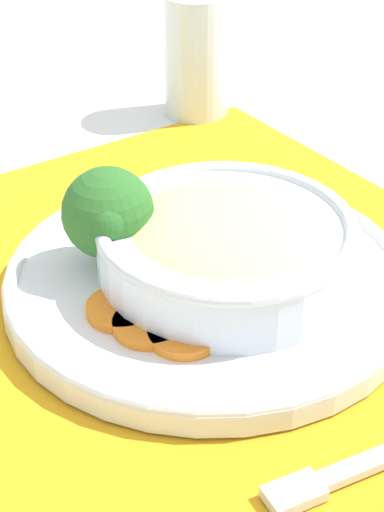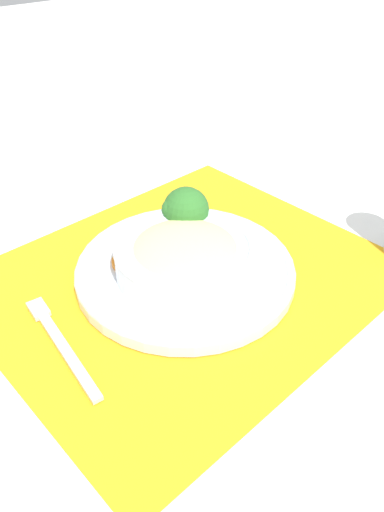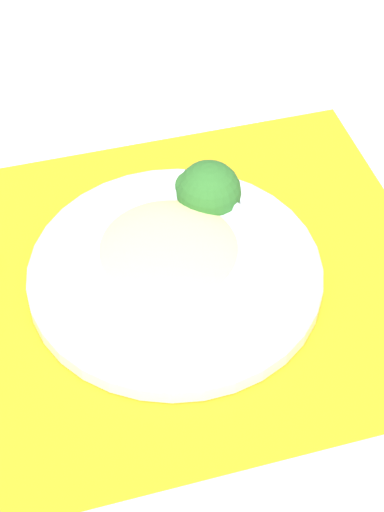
% 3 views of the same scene
% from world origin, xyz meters
% --- Properties ---
extents(ground_plane, '(4.00, 4.00, 0.00)m').
position_xyz_m(ground_plane, '(0.00, 0.00, 0.00)').
color(ground_plane, white).
extents(placemat, '(0.55, 0.48, 0.00)m').
position_xyz_m(placemat, '(0.00, 0.00, 0.00)').
color(placemat, orange).
rests_on(placemat, ground_plane).
extents(plate, '(0.29, 0.29, 0.02)m').
position_xyz_m(plate, '(0.00, 0.00, 0.02)').
color(plate, silver).
rests_on(plate, placemat).
extents(bowl, '(0.18, 0.18, 0.05)m').
position_xyz_m(bowl, '(-0.01, -0.01, 0.05)').
color(bowl, silver).
rests_on(bowl, plate).
extents(broccoli_floret, '(0.07, 0.07, 0.08)m').
position_xyz_m(broccoli_floret, '(0.04, 0.06, 0.06)').
color(broccoli_floret, '#759E51').
rests_on(broccoli_floret, plate).
extents(carrot_slice_near, '(0.05, 0.05, 0.01)m').
position_xyz_m(carrot_slice_near, '(-0.01, 0.07, 0.02)').
color(carrot_slice_near, orange).
rests_on(carrot_slice_near, plate).
extents(carrot_slice_middle, '(0.05, 0.05, 0.01)m').
position_xyz_m(carrot_slice_middle, '(-0.03, 0.07, 0.02)').
color(carrot_slice_middle, orange).
rests_on(carrot_slice_middle, plate).
extents(carrot_slice_far, '(0.05, 0.05, 0.01)m').
position_xyz_m(carrot_slice_far, '(-0.05, 0.05, 0.02)').
color(carrot_slice_far, orange).
rests_on(carrot_slice_far, plate).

